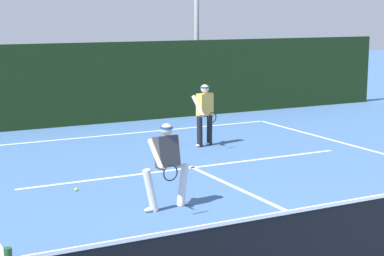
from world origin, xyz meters
name	(u,v)px	position (x,y,z in m)	size (l,w,h in m)	color
court_line_baseline_far	(120,134)	(0.00, 10.95, 0.00)	(10.07, 0.10, 0.01)	white
court_line_service	(193,168)	(0.00, 6.27, 0.00)	(8.21, 0.10, 0.01)	white
court_line_centre	(266,201)	(0.00, 3.20, 0.00)	(0.10, 6.40, 0.01)	white
player_near	(167,162)	(-1.88, 3.66, 0.88)	(0.99, 0.86, 1.60)	silver
player_far	(205,112)	(1.43, 8.30, 0.93)	(0.67, 0.87, 1.68)	black
tennis_ball	(76,189)	(-3.02, 5.60, 0.03)	(0.07, 0.07, 0.07)	#D1E033
back_fence_windscreen	(96,84)	(0.00, 13.00, 1.32)	(22.88, 0.12, 2.64)	black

